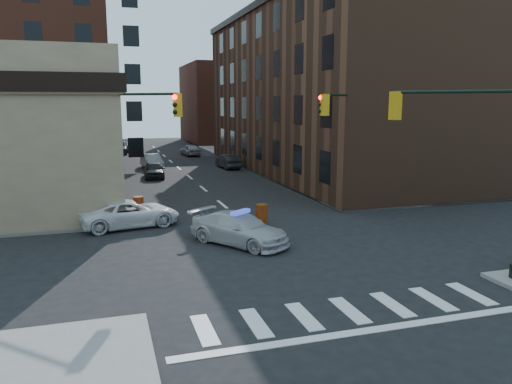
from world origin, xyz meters
TOP-DOWN VIEW (x-y plane):
  - ground at (0.00, 0.00)m, footprint 140.00×140.00m
  - sidewalk_ne at (23.00, 32.75)m, footprint 34.00×54.50m
  - commercial_row_ne at (13.00, 22.50)m, footprint 14.00×34.00m
  - filler_nw at (-16.00, 62.00)m, footprint 20.00×18.00m
  - filler_ne at (14.00, 58.00)m, footprint 16.00×16.00m
  - signal_pole_se at (6.04, -5.52)m, footprint 5.40×5.27m
  - signal_pole_nw at (-5.85, 5.34)m, footprint 3.58×3.67m
  - signal_pole_ne at (5.84, 5.35)m, footprint 3.67×3.58m
  - tree_ne_near at (7.50, 26.00)m, footprint 3.00×3.00m
  - tree_ne_far at (7.50, 34.00)m, footprint 3.00×3.00m
  - police_car at (-1.30, 1.22)m, footprint 4.43×5.08m
  - pickup at (-5.80, 5.90)m, footprint 5.36×3.27m
  - parked_car_wnear at (-2.91, 22.57)m, footprint 1.79×4.02m
  - parked_car_wfar at (-2.50, 28.47)m, footprint 1.96×4.41m
  - parked_car_wdeep at (-4.95, 43.99)m, footprint 2.76×5.59m
  - parked_car_enear at (4.53, 26.60)m, footprint 1.78×4.19m
  - parked_car_efar at (3.02, 39.06)m, footprint 2.08×4.21m
  - pedestrian_a at (-10.78, 9.38)m, footprint 0.63×0.49m
  - pedestrian_b at (-11.09, 8.42)m, footprint 0.85×0.69m
  - pedestrian_c at (-11.02, 6.00)m, footprint 1.04×1.16m
  - barrel_road at (0.75, 4.31)m, footprint 0.75×0.75m
  - barrel_bank at (-5.18, 8.65)m, footprint 0.67×0.67m
  - barricade_nw_a at (-8.36, 8.00)m, footprint 1.33×0.71m
  - barricade_nw_b at (-11.17, 6.35)m, footprint 1.10×0.59m

SIDE VIEW (x-z plane):
  - ground at x=0.00m, z-range 0.00..0.00m
  - sidewalk_ne at x=23.00m, z-range 0.00..0.15m
  - barrel_bank at x=-5.18m, z-range 0.00..1.04m
  - barrel_road at x=0.75m, z-range 0.00..1.08m
  - barricade_nw_b at x=-11.17m, z-range 0.15..0.95m
  - barricade_nw_a at x=-8.36m, z-range 0.15..1.12m
  - parked_car_enear at x=4.53m, z-range 0.00..1.34m
  - parked_car_wnear at x=-2.91m, z-range 0.00..1.34m
  - parked_car_efar at x=3.02m, z-range 0.00..1.38m
  - pickup at x=-5.80m, z-range 0.00..1.39m
  - police_car at x=-1.30m, z-range 0.00..1.40m
  - parked_car_wfar at x=-2.50m, z-range 0.00..1.41m
  - parked_car_wdeep at x=-4.95m, z-range 0.00..1.56m
  - pedestrian_a at x=-10.78m, z-range 0.15..1.70m
  - pedestrian_b at x=-11.09m, z-range 0.15..1.79m
  - pedestrian_c at x=-11.02m, z-range 0.15..2.04m
  - tree_ne_near at x=7.50m, z-range 1.06..5.91m
  - tree_ne_far at x=7.50m, z-range 1.06..5.91m
  - signal_pole_nw at x=-5.85m, z-range 0.34..8.34m
  - signal_pole_ne at x=5.84m, z-range 0.34..8.34m
  - signal_pole_se at x=6.04m, z-range 0.61..8.61m
  - filler_ne at x=14.00m, z-range 0.00..12.00m
  - commercial_row_ne at x=13.00m, z-range 0.00..14.00m
  - filler_nw at x=-16.00m, z-range 0.00..16.00m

